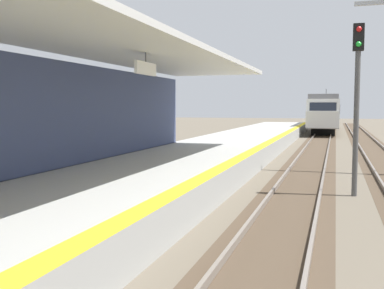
{
  "coord_description": "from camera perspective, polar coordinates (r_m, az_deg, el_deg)",
  "views": [
    {
      "loc": [
        3.01,
        1.13,
        2.74
      ],
      "look_at": [
        0.7,
        8.55,
        2.1
      ],
      "focal_mm": 43.25,
      "sensor_mm": 36.0,
      "label": 1
    }
  ],
  "objects": [
    {
      "name": "station_building_with_canopy",
      "position": [
        12.63,
        -18.13,
        4.1
      ],
      "size": [
        4.85,
        24.0,
        4.43
      ],
      "color": "#4C4C4C",
      "rests_on": "ground"
    },
    {
      "name": "approaching_train",
      "position": [
        51.7,
        16.08,
        3.91
      ],
      "size": [
        2.93,
        19.6,
        4.76
      ],
      "color": "silver",
      "rests_on": "ground"
    },
    {
      "name": "station_platform",
      "position": [
        16.03,
        -3.02,
        -3.5
      ],
      "size": [
        5.0,
        80.0,
        0.91
      ],
      "color": "#A8A8A3",
      "rests_on": "ground"
    },
    {
      "name": "rail_signal_post",
      "position": [
        14.86,
        19.68,
        6.19
      ],
      "size": [
        0.32,
        0.34,
        5.2
      ],
      "color": "#4C4C4C",
      "rests_on": "ground"
    },
    {
      "name": "track_pair_nearest_platform",
      "position": [
        19.1,
        13.79,
        -3.52
      ],
      "size": [
        2.34,
        120.0,
        0.16
      ],
      "color": "#4C3D2D",
      "rests_on": "ground"
    }
  ]
}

